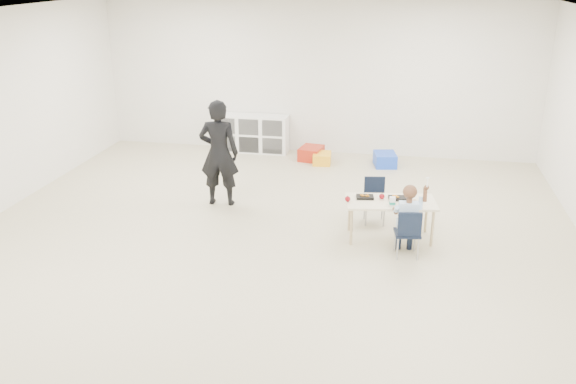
% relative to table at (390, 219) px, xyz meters
% --- Properties ---
extents(room, '(9.00, 9.02, 2.80)m').
position_rel_table_xyz_m(room, '(-1.51, -0.79, 1.14)').
color(room, beige).
rests_on(room, ground).
extents(table, '(1.21, 0.73, 0.52)m').
position_rel_table_xyz_m(table, '(0.00, 0.00, 0.00)').
color(table, '#FFF3CB').
rests_on(table, ground).
extents(chair_near, '(0.34, 0.32, 0.62)m').
position_rel_table_xyz_m(chair_near, '(0.22, -0.48, 0.05)').
color(chair_near, black).
rests_on(chair_near, ground).
extents(chair_far, '(0.34, 0.32, 0.62)m').
position_rel_table_xyz_m(chair_far, '(-0.22, 0.48, 0.05)').
color(chair_far, black).
rests_on(chair_far, ground).
extents(child, '(0.47, 0.47, 0.98)m').
position_rel_table_xyz_m(child, '(0.22, -0.48, 0.23)').
color(child, '#BCDFFF').
rests_on(child, chair_near).
extents(lunch_tray_near, '(0.24, 0.19, 0.03)m').
position_rel_table_xyz_m(lunch_tray_near, '(0.08, 0.07, 0.27)').
color(lunch_tray_near, black).
rests_on(lunch_tray_near, table).
extents(lunch_tray_far, '(0.24, 0.19, 0.03)m').
position_rel_table_xyz_m(lunch_tray_far, '(-0.33, 0.04, 0.27)').
color(lunch_tray_far, black).
rests_on(lunch_tray_far, table).
extents(milk_carton, '(0.08, 0.08, 0.10)m').
position_rel_table_xyz_m(milk_carton, '(0.02, -0.13, 0.31)').
color(milk_carton, white).
rests_on(milk_carton, table).
extents(bread_roll, '(0.09, 0.09, 0.07)m').
position_rel_table_xyz_m(bread_roll, '(0.29, -0.08, 0.29)').
color(bread_roll, tan).
rests_on(bread_roll, table).
extents(apple_near, '(0.07, 0.07, 0.07)m').
position_rel_table_xyz_m(apple_near, '(-0.12, 0.04, 0.29)').
color(apple_near, maroon).
rests_on(apple_near, table).
extents(apple_far, '(0.07, 0.07, 0.07)m').
position_rel_table_xyz_m(apple_far, '(-0.54, -0.13, 0.29)').
color(apple_far, maroon).
rests_on(apple_far, table).
extents(cubby_shelf, '(1.40, 0.40, 0.70)m').
position_rel_table_xyz_m(cubby_shelf, '(-2.71, 3.49, 0.09)').
color(cubby_shelf, white).
rests_on(cubby_shelf, ground).
extents(adult, '(0.60, 0.42, 1.57)m').
position_rel_table_xyz_m(adult, '(-2.51, 0.77, 0.52)').
color(adult, black).
rests_on(adult, ground).
extents(bin_red, '(0.45, 0.54, 0.23)m').
position_rel_table_xyz_m(bin_red, '(-1.51, 3.18, -0.15)').
color(bin_red, '#AD2411').
rests_on(bin_red, ground).
extents(bin_yellow, '(0.34, 0.42, 0.19)m').
position_rel_table_xyz_m(bin_yellow, '(-1.29, 2.97, -0.17)').
color(bin_yellow, '#FFAD1A').
rests_on(bin_yellow, ground).
extents(bin_blue, '(0.45, 0.53, 0.23)m').
position_rel_table_xyz_m(bin_blue, '(-0.18, 3.06, -0.15)').
color(bin_blue, blue).
rests_on(bin_blue, ground).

